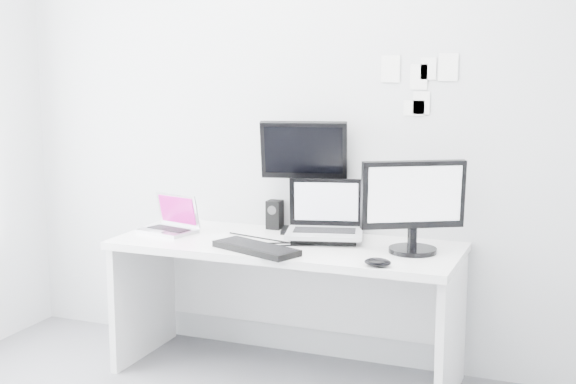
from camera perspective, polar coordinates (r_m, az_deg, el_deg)
The scene contains 15 objects.
back_wall at distance 4.33m, azimuth 1.56°, elevation 5.34°, with size 3.60×3.60×0.00m, color silver.
desk at distance 4.20m, azimuth -0.16°, elevation -8.52°, with size 1.80×0.70×0.73m, color white.
macbook at distance 4.36m, azimuth -8.75°, elevation -1.51°, with size 0.29×0.22×0.22m, color #A6A7AB.
speaker at distance 4.42m, azimuth -0.97°, elevation -1.64°, with size 0.08×0.08×0.16m, color black.
dell_laptop at distance 4.09m, azimuth 2.66°, elevation -1.36°, with size 0.39×0.31×0.33m, color #B0B2B6.
rear_monitor at distance 4.28m, azimuth 1.17°, elevation 1.21°, with size 0.47×0.17×0.63m, color black.
samsung_monitor at distance 3.89m, azimuth 9.08°, elevation -0.96°, with size 0.52×0.24×0.47m, color black.
keyboard at distance 3.91m, azimuth -2.33°, elevation -4.09°, with size 0.47×0.17×0.03m, color black.
mouse at distance 3.64m, azimuth 6.50°, elevation -5.07°, with size 0.13×0.08×0.04m, color black.
wall_note_0 at distance 4.18m, azimuth 7.42°, elevation 8.82°, with size 0.10×0.00×0.14m, color white.
wall_note_1 at distance 4.15m, azimuth 9.44°, elevation 8.22°, with size 0.09×0.00×0.13m, color white.
wall_note_2 at distance 4.12m, azimuth 11.52°, elevation 8.84°, with size 0.10×0.00×0.14m, color white.
wall_note_3 at distance 4.16m, azimuth 9.11°, elevation 6.02°, with size 0.11×0.00×0.08m, color white.
wall_note_4 at distance 4.14m, azimuth 10.12°, elevation 8.79°, with size 0.08×0.00×0.11m, color white.
wall_note_5 at distance 4.15m, azimuth 9.62°, elevation 6.38°, with size 0.09×0.00×0.12m, color white.
Camera 1 is at (1.47, -2.46, 1.66)m, focal length 49.16 mm.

